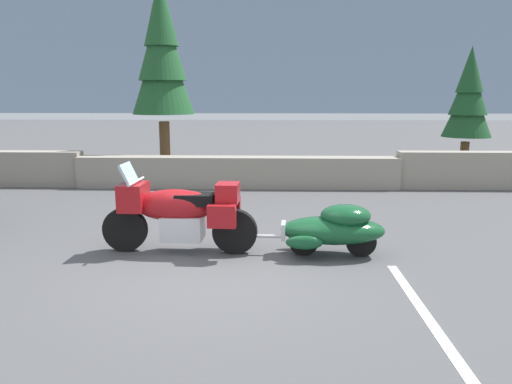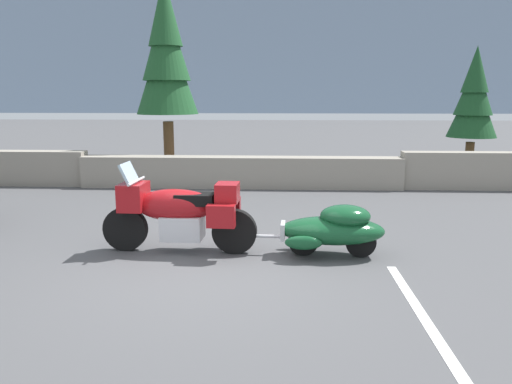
# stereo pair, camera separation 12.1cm
# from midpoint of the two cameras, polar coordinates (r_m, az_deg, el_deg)

# --- Properties ---
(ground_plane) EXTENTS (80.00, 80.00, 0.00)m
(ground_plane) POSITION_cam_midpoint_polar(r_m,az_deg,el_deg) (6.86, -5.17, -8.86)
(ground_plane) COLOR #4C4C4F
(stone_guard_wall) EXTENTS (24.00, 0.60, 0.92)m
(stone_guard_wall) POSITION_cam_midpoint_polar(r_m,az_deg,el_deg) (12.80, -1.47, 2.45)
(stone_guard_wall) COLOR gray
(stone_guard_wall) RESTS_ON ground
(distant_ridgeline) EXTENTS (240.00, 80.00, 16.00)m
(distant_ridgeline) POSITION_cam_midpoint_polar(r_m,az_deg,el_deg) (102.79, 2.25, 14.09)
(distant_ridgeline) COLOR #7F93AD
(distant_ridgeline) RESTS_ON ground
(touring_motorcycle) EXTENTS (2.31, 0.80, 1.33)m
(touring_motorcycle) POSITION_cam_midpoint_polar(r_m,az_deg,el_deg) (7.57, -8.23, -2.12)
(touring_motorcycle) COLOR black
(touring_motorcycle) RESTS_ON ground
(car_shaped_trailer) EXTENTS (2.21, 0.80, 0.76)m
(car_shaped_trailer) POSITION_cam_midpoint_polar(r_m,az_deg,el_deg) (7.44, 9.08, -4.06)
(car_shaped_trailer) COLOR black
(car_shaped_trailer) RESTS_ON ground
(pine_tree_tall) EXTENTS (1.68, 1.68, 5.44)m
(pine_tree_tall) POSITION_cam_midpoint_polar(r_m,az_deg,el_deg) (14.42, -9.82, 15.10)
(pine_tree_tall) COLOR brown
(pine_tree_tall) RESTS_ON ground
(pine_tree_secondary) EXTENTS (1.30, 1.30, 3.58)m
(pine_tree_secondary) POSITION_cam_midpoint_polar(r_m,az_deg,el_deg) (15.02, 23.45, 9.75)
(pine_tree_secondary) COLOR brown
(pine_tree_secondary) RESTS_ON ground
(parking_stripe_marker) EXTENTS (0.12, 3.60, 0.01)m
(parking_stripe_marker) POSITION_cam_midpoint_polar(r_m,az_deg,el_deg) (5.64, 19.41, -13.95)
(parking_stripe_marker) COLOR silver
(parking_stripe_marker) RESTS_ON ground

